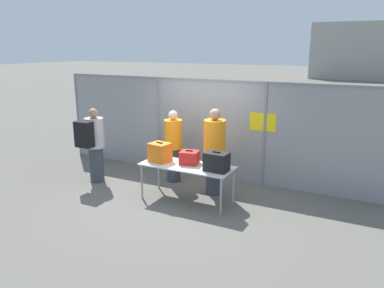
# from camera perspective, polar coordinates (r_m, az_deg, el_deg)

# --- Properties ---
(ground_plane) EXTENTS (120.00, 120.00, 0.00)m
(ground_plane) POSITION_cam_1_polar(r_m,az_deg,el_deg) (8.12, -1.91, -7.81)
(ground_plane) COLOR #605E56
(fence_section) EXTENTS (8.38, 0.07, 2.37)m
(fence_section) POSITION_cam_1_polar(r_m,az_deg,el_deg) (8.99, 2.56, 2.66)
(fence_section) COLOR gray
(fence_section) RESTS_ON ground_plane
(inspection_table) EXTENTS (1.90, 0.77, 0.77)m
(inspection_table) POSITION_cam_1_polar(r_m,az_deg,el_deg) (7.60, -0.78, -3.65)
(inspection_table) COLOR silver
(inspection_table) RESTS_ON ground_plane
(suitcase_orange) EXTENTS (0.46, 0.41, 0.41)m
(suitcase_orange) POSITION_cam_1_polar(r_m,az_deg,el_deg) (7.81, -4.92, -1.27)
(suitcase_orange) COLOR orange
(suitcase_orange) RESTS_ON inspection_table
(suitcase_red) EXTENTS (0.42, 0.38, 0.29)m
(suitcase_red) POSITION_cam_1_polar(r_m,az_deg,el_deg) (7.64, -0.41, -2.08)
(suitcase_red) COLOR red
(suitcase_red) RESTS_ON inspection_table
(suitcase_black) EXTENTS (0.46, 0.33, 0.39)m
(suitcase_black) POSITION_cam_1_polar(r_m,az_deg,el_deg) (7.21, 3.77, -2.71)
(suitcase_black) COLOR black
(suitcase_black) RESTS_ON inspection_table
(traveler_hooded) EXTENTS (0.43, 0.67, 1.74)m
(traveler_hooded) POSITION_cam_1_polar(r_m,az_deg,el_deg) (8.90, -14.82, 0.22)
(traveler_hooded) COLOR #383D4C
(traveler_hooded) RESTS_ON ground_plane
(security_worker_near) EXTENTS (0.46, 0.46, 1.86)m
(security_worker_near) POSITION_cam_1_polar(r_m,az_deg,el_deg) (7.94, 3.44, -1.01)
(security_worker_near) COLOR #383D4C
(security_worker_near) RESTS_ON ground_plane
(security_worker_far) EXTENTS (0.42, 0.42, 1.69)m
(security_worker_far) POSITION_cam_1_polar(r_m,az_deg,el_deg) (8.70, -2.85, -0.20)
(security_worker_far) COLOR #383D4C
(security_worker_far) RESTS_ON ground_plane
(utility_trailer) EXTENTS (3.44, 2.28, 0.76)m
(utility_trailer) POSITION_cam_1_polar(r_m,az_deg,el_deg) (11.16, 13.67, 0.39)
(utility_trailer) COLOR #B2B2B7
(utility_trailer) RESTS_ON ground_plane
(distant_hangar) EXTENTS (10.52, 9.60, 5.42)m
(distant_hangar) POSITION_cam_1_polar(r_m,az_deg,el_deg) (43.95, 25.54, 12.68)
(distant_hangar) COLOR #999993
(distant_hangar) RESTS_ON ground_plane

